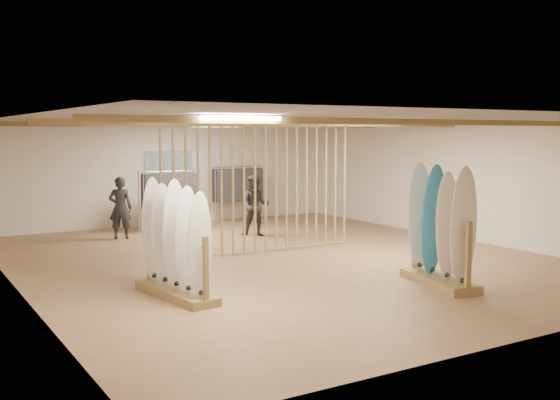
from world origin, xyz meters
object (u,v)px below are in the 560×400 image
clothing_rack_b (238,185)px  shopper_b (255,202)px  rack_left (176,259)px  shopper_a (120,204)px  clothing_rack_a (169,191)px  rack_right (440,246)px

clothing_rack_b → shopper_b: size_ratio=0.96×
rack_left → shopper_a: rack_left is taller
clothing_rack_a → shopper_a: 1.61m
rack_left → clothing_rack_b: rack_left is taller
rack_left → clothing_rack_b: (4.82, 7.19, 0.46)m
rack_left → shopper_b: bearing=42.3°
rack_right → clothing_rack_b: (0.76, 8.74, 0.40)m
clothing_rack_a → shopper_b: size_ratio=0.94×
rack_right → clothing_rack_b: rack_right is taller
shopper_b → clothing_rack_b: bearing=110.8°
rack_left → shopper_b: (3.97, 4.63, 0.25)m
rack_left → rack_right: bearing=-28.0°
clothing_rack_a → shopper_a: (-1.48, -0.59, -0.19)m
clothing_rack_b → rack_left: bearing=-118.9°
rack_right → shopper_b: rack_right is taller
clothing_rack_a → shopper_a: shopper_a is taller
shopper_a → rack_right: bearing=139.5°
clothing_rack_b → shopper_a: 4.01m
clothing_rack_b → shopper_b: shopper_b is taller
rack_left → shopper_a: 6.04m
rack_left → shopper_b: rack_left is taller
clothing_rack_a → shopper_b: 2.43m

